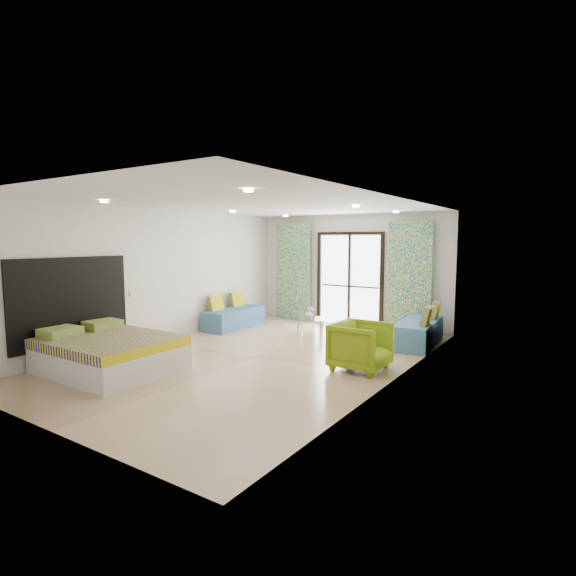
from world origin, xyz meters
The scene contains 24 objects.
floor centered at (0.00, 0.00, 0.00)m, with size 5.00×7.50×0.01m, color tan, non-canonical shape.
ceiling centered at (0.00, 0.00, 2.70)m, with size 5.00×7.50×0.01m, color silver, non-canonical shape.
wall_back centered at (0.00, 3.75, 1.35)m, with size 5.00×0.01×2.70m, color silver, non-canonical shape.
wall_front centered at (0.00, -3.75, 1.35)m, with size 5.00×0.01×2.70m, color silver, non-canonical shape.
wall_left centered at (-2.50, 0.00, 1.35)m, with size 0.01×7.50×2.70m, color silver, non-canonical shape.
wall_right centered at (2.50, 0.00, 1.35)m, with size 0.01×7.50×2.70m, color silver, non-canonical shape.
balcony_door centered at (0.00, 3.72, 1.26)m, with size 1.76×0.08×2.28m.
balcony_rail centered at (0.00, 3.73, 0.95)m, with size 1.52×0.03×0.04m, color #595451.
curtain_left centered at (-1.55, 3.57, 1.25)m, with size 1.00×0.10×2.50m, color beige.
curtain_right centered at (1.55, 3.57, 1.25)m, with size 1.00×0.10×2.50m, color beige.
downlight_a centered at (-1.40, -2.00, 2.67)m, with size 0.12×0.12×0.02m, color #FFE0B2.
downlight_b centered at (1.40, -2.00, 2.67)m, with size 0.12×0.12×0.02m, color #FFE0B2.
downlight_c centered at (-1.40, 1.00, 2.67)m, with size 0.12×0.12×0.02m, color #FFE0B2.
downlight_d centered at (1.40, 1.00, 2.67)m, with size 0.12×0.12×0.02m, color #FFE0B2.
downlight_e centered at (-1.40, 3.00, 2.67)m, with size 0.12×0.12×0.02m, color #FFE0B2.
downlight_f centered at (1.40, 3.00, 2.67)m, with size 0.12×0.12×0.02m, color #FFE0B2.
headboard centered at (-2.46, -1.99, 1.05)m, with size 0.06×2.10×1.50m, color black.
switch_plate centered at (-2.47, -0.74, 1.05)m, with size 0.02×0.10×0.10m, color silver.
bed centered at (-1.48, -1.99, 0.29)m, with size 2.00×1.63×0.69m.
daybed_left centered at (-2.11, 1.83, 0.25)m, with size 0.67×1.66×0.81m.
daybed_right centered at (2.12, 2.50, 0.27)m, with size 0.82×1.79×0.86m.
coffee_table centered at (-0.18, 2.16, 0.32)m, with size 0.73×0.73×0.63m.
vase centered at (-0.24, 2.19, 0.45)m, with size 0.17×0.17×0.17m, color white.
armchair centered at (1.85, 0.30, 0.43)m, with size 0.83×0.77×0.85m, color olive.
Camera 1 is at (4.77, -6.26, 2.10)m, focal length 28.00 mm.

